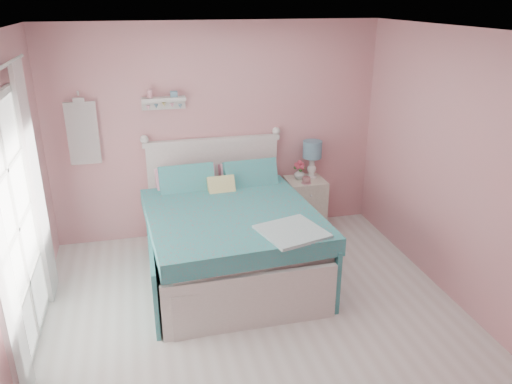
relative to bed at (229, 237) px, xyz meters
name	(u,v)px	position (x,y,z in m)	size (l,w,h in m)	color
floor	(262,334)	(0.07, -1.17, -0.41)	(4.50, 4.50, 0.00)	beige
room_shell	(263,168)	(0.07, -1.17, 1.17)	(4.50, 4.50, 4.50)	#D3868B
bed	(229,237)	(0.00, 0.00, 0.00)	(1.80, 2.20, 1.25)	silver
nightstand	(305,204)	(1.14, 0.82, -0.07)	(0.47, 0.47, 0.68)	beige
table_lamp	(312,152)	(1.25, 0.90, 0.60)	(0.24, 0.24, 0.48)	white
vase	(299,174)	(1.08, 0.87, 0.34)	(0.14, 0.14, 0.14)	silver
teacup	(306,180)	(1.11, 0.70, 0.31)	(0.11, 0.11, 0.08)	tan
roses	(300,165)	(1.07, 0.87, 0.45)	(0.14, 0.11, 0.12)	#D14760
wall_shelf	(163,100)	(-0.55, 1.02, 1.32)	(0.50, 0.15, 0.25)	silver
hanging_dress	(83,134)	(-1.48, 1.01, 0.99)	(0.34, 0.03, 0.72)	white
french_door	(17,231)	(-1.90, -0.77, 0.66)	(0.04, 1.32, 2.16)	silver
curtain_near	(0,263)	(-1.84, -1.52, 0.77)	(0.04, 0.40, 2.32)	white
curtain_far	(36,186)	(-1.84, -0.03, 0.77)	(0.04, 0.40, 2.32)	white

